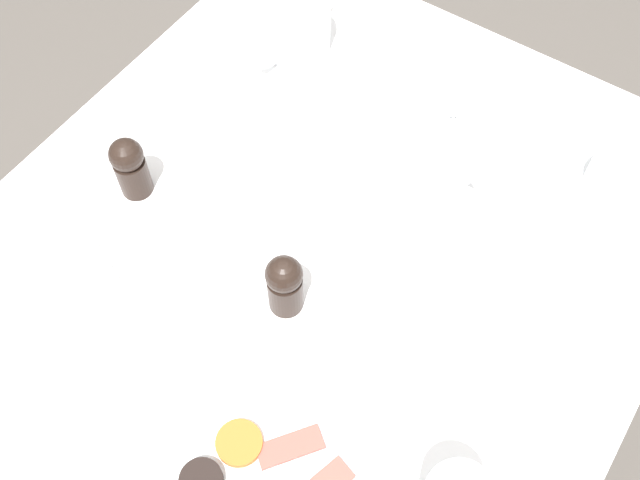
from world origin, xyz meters
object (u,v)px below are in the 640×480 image
teapot_far (296,24)px  pepper_grinder (285,284)px  napkin_folded (58,262)px  fork_by_plate (251,189)px  teacup_with_saucer_left (615,180)px  teapot_near (446,140)px  salt_grinder (130,166)px  knife_by_plate (402,331)px

teapot_far → pepper_grinder: bearing=-142.2°
napkin_folded → fork_by_plate: size_ratio=1.12×
pepper_grinder → napkin_folded: 0.33m
teacup_with_saucer_left → napkin_folded: teacup_with_saucer_left is taller
fork_by_plate → teacup_with_saucer_left: bearing=34.0°
teapot_far → teapot_near: bearing=-98.8°
teacup_with_saucer_left → salt_grinder: (-0.59, -0.39, 0.03)m
pepper_grinder → teapot_far: bearing=123.3°
fork_by_plate → napkin_folded: bearing=-120.4°
salt_grinder → teacup_with_saucer_left: bearing=33.8°
teapot_far → pepper_grinder: teapot_far is taller
pepper_grinder → salt_grinder: same height
pepper_grinder → knife_by_plate: (0.15, 0.05, -0.05)m
teapot_far → salt_grinder: size_ratio=1.91×
teapot_near → fork_by_plate: teapot_near is taller
napkin_folded → pepper_grinder: bearing=23.2°
teapot_far → pepper_grinder: 0.49m
napkin_folded → fork_by_plate: napkin_folded is taller
salt_grinder → pepper_grinder: bearing=-6.0°
teacup_with_saucer_left → pepper_grinder: size_ratio=1.33×
napkin_folded → knife_by_plate: napkin_folded is taller
teapot_near → napkin_folded: teapot_near is taller
fork_by_plate → teapot_far: bearing=111.8°
knife_by_plate → teacup_with_saucer_left: bearing=69.5°
napkin_folded → knife_by_plate: 0.49m
teapot_near → salt_grinder: teapot_near is taller
teapot_near → fork_by_plate: size_ratio=1.09×
teacup_with_saucer_left → napkin_folded: 0.82m
teapot_near → napkin_folded: (-0.36, -0.46, -0.05)m
teapot_far → teacup_with_saucer_left: (0.56, 0.02, -0.03)m
fork_by_plate → knife_by_plate: bearing=-13.2°
pepper_grinder → fork_by_plate: 0.21m
teapot_far → knife_by_plate: 0.55m
salt_grinder → knife_by_plate: bearing=2.7°
pepper_grinder → knife_by_plate: bearing=18.9°
knife_by_plate → pepper_grinder: bearing=-161.1°
teapot_far → fork_by_plate: (0.11, -0.28, -0.05)m
teapot_near → knife_by_plate: 0.30m
napkin_folded → knife_by_plate: (0.46, 0.18, -0.00)m
napkin_folded → teacup_with_saucer_left: bearing=43.0°
fork_by_plate → salt_grinder: bearing=-146.8°
teacup_with_saucer_left → napkin_folded: size_ratio=0.76×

